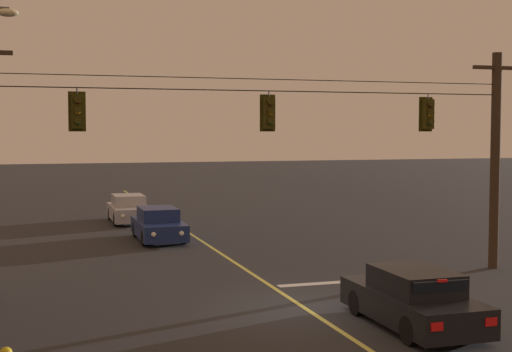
{
  "coord_description": "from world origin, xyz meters",
  "views": [
    {
      "loc": [
        -6.71,
        -17.25,
        4.61
      ],
      "look_at": [
        0.0,
        4.48,
        3.21
      ],
      "focal_mm": 50.66,
      "sensor_mm": 36.0,
      "label": 1
    }
  ],
  "objects": [
    {
      "name": "traffic_light_centre",
      "position": [
        5.52,
        3.46,
        5.18
      ],
      "size": [
        0.48,
        0.41,
        1.22
      ],
      "color": "black"
    },
    {
      "name": "ground_plane",
      "position": [
        0.0,
        0.0,
        0.0
      ],
      "size": [
        180.0,
        180.0,
        0.0
      ],
      "primitive_type": "plane",
      "color": "#28282B"
    },
    {
      "name": "car_oncoming_trailing",
      "position": [
        -2.12,
        19.6,
        0.65
      ],
      "size": [
        1.8,
        4.42,
        1.39
      ],
      "color": "#A5A5AD",
      "rests_on": "ground"
    },
    {
      "name": "car_oncoming_lead",
      "position": [
        -1.7,
        13.03,
        0.65
      ],
      "size": [
        1.8,
        4.42,
        1.39
      ],
      "color": "navy",
      "rests_on": "ground"
    },
    {
      "name": "stop_bar_paint",
      "position": [
        1.9,
        2.88,
        0.0
      ],
      "size": [
        3.4,
        0.36,
        0.01
      ],
      "primitive_type": "cube",
      "color": "silver",
      "rests_on": "ground"
    },
    {
      "name": "traffic_light_leftmost",
      "position": [
        -5.52,
        3.46,
        5.18
      ],
      "size": [
        0.48,
        0.41,
        1.22
      ],
      "color": "black"
    },
    {
      "name": "car_waiting_near_lane",
      "position": [
        1.8,
        -2.28,
        0.65
      ],
      "size": [
        1.8,
        4.33,
        1.39
      ],
      "color": "black",
      "rests_on": "ground"
    },
    {
      "name": "traffic_light_left_inner",
      "position": [
        0.1,
        3.46,
        5.18
      ],
      "size": [
        0.48,
        0.41,
        1.22
      ],
      "color": "black"
    },
    {
      "name": "lane_centre_stripe",
      "position": [
        0.0,
        9.48,
        0.0
      ],
      "size": [
        0.14,
        60.0,
        0.01
      ],
      "primitive_type": "cube",
      "color": "#D1C64C",
      "rests_on": "ground"
    },
    {
      "name": "signal_span_assembly",
      "position": [
        0.0,
        3.48,
        3.77
      ],
      "size": [
        17.99,
        0.32,
        7.23
      ],
      "color": "#38281C",
      "rests_on": "ground"
    }
  ]
}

